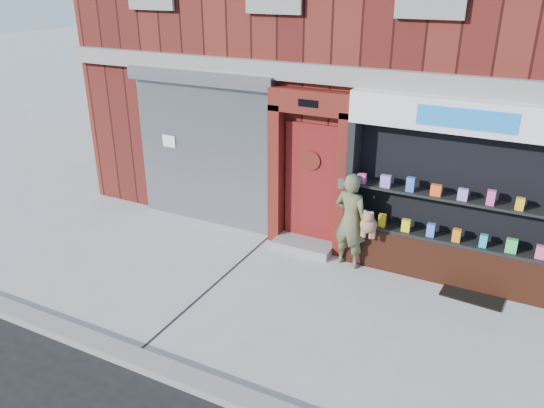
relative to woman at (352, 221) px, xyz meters
The scene contains 8 objects.
ground 1.77m from the woman, 96.79° to the right, with size 80.00×80.00×0.00m, color #9E9E99.
curb 3.78m from the woman, 92.85° to the right, with size 60.00×0.30×0.12m, color gray.
building 5.46m from the woman, 92.36° to the left, with size 12.00×8.16×8.00m.
shutter_bay 3.32m from the woman, behind, with size 3.10×0.30×3.04m.
red_door_bay 1.16m from the woman, 161.08° to the left, with size 1.52×0.58×2.90m.
pharmacy_bay 1.67m from the woman, ahead, with size 3.50×0.41×3.00m.
woman is the anchor object (origin of this frame).
doormat 2.23m from the woman, ahead, with size 0.93×0.65×0.02m, color black.
Camera 1 is at (2.64, -6.25, 4.62)m, focal length 35.00 mm.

